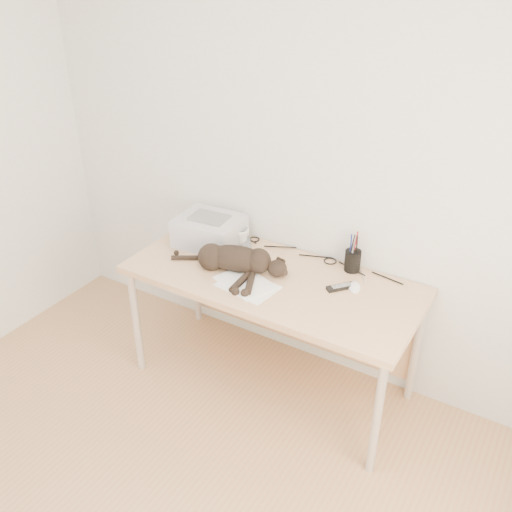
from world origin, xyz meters
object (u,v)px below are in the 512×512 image
Objects in this scene: desk at (279,290)px; mouse at (355,285)px; mug at (240,236)px; printer at (210,230)px; cat at (233,260)px; pen_cup at (353,260)px.

mouse is (0.42, 0.04, 0.15)m from desk.
mug is at bearing 157.98° from desk.
printer reaches higher than cat.
mouse is at bearing -0.37° from cat.
pen_cup is (0.34, 0.20, 0.20)m from desk.
desk is at bearing -22.02° from mug.
pen_cup is at bearing 15.25° from cat.
cat is at bearing -148.64° from pen_cup.
desk is 0.45m from mouse.
cat is 0.67m from mouse.
pen_cup is at bearing 9.70° from printer.
cat is at bearing -148.12° from desk.
printer is at bearing 129.96° from cat.
printer is 0.86m from pen_cup.
mouse is at bearing 6.05° from desk.
cat is 0.31m from mug.
pen_cup reaches higher than mouse.
desk is 2.35× the size of cat.
mug is 0.69m from pen_cup.
mug is 0.78m from mouse.
printer is 3.46× the size of mouse.
pen_cup is 0.18m from mouse.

